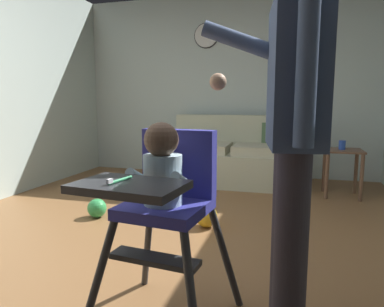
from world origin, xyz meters
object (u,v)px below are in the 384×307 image
couch (234,157)px  adult_standing (292,132)px  high_chair (165,188)px  sippy_cup (342,145)px  wall_clock (206,36)px  toy_ball (206,216)px  toy_ball_second (97,208)px  side_table (343,162)px

couch → adult_standing: adult_standing is taller
adult_standing → high_chair: bearing=0.1°
couch → high_chair: high_chair is taller
sippy_cup → wall_clock: 2.37m
toy_ball → toy_ball_second: bearing=-178.5°
toy_ball → toy_ball_second: size_ratio=1.08×
toy_ball_second → side_table: size_ratio=0.33×
toy_ball → toy_ball_second: (-1.01, -0.03, -0.01)m
couch → toy_ball: size_ratio=9.07×
high_chair → side_table: 2.89m
high_chair → toy_ball: (-0.12, 1.31, -0.56)m
side_table → high_chair: bearing=-112.2°
high_chair → side_table: high_chair is taller
toy_ball_second → side_table: bearing=31.9°
toy_ball_second → side_table: side_table is taller
side_table → wall_clock: wall_clock is taller
side_table → toy_ball: bearing=-131.7°
high_chair → wall_clock: wall_clock is taller
high_chair → wall_clock: bearing=-163.0°
toy_ball_second → adult_standing: bearing=-36.0°
toy_ball → sippy_cup: bearing=48.7°
toy_ball_second → couch: bearing=61.3°
wall_clock → side_table: bearing=-25.8°
toy_ball_second → wall_clock: bearing=78.1°
adult_standing → wall_clock: (-1.19, 3.43, 1.04)m
wall_clock → toy_ball_second: bearing=-101.9°
adult_standing → side_table: bearing=-109.8°
toy_ball_second → sippy_cup: 2.64m
toy_ball → wall_clock: 2.93m
couch → adult_standing: 3.09m
couch → side_table: couch is taller
toy_ball → side_table: 1.84m
high_chair → toy_ball_second: (-1.13, 1.28, -0.57)m
couch → toy_ball: couch is taller
adult_standing → toy_ball: size_ratio=8.77×
toy_ball → sippy_cup: 1.87m
toy_ball → toy_ball_second: toy_ball is taller
high_chair → toy_ball: size_ratio=5.19×
toy_ball → sippy_cup: size_ratio=1.84×
toy_ball_second → sippy_cup: size_ratio=1.70×
adult_standing → toy_ball: bearing=-69.8°
couch → high_chair: size_ratio=1.75×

